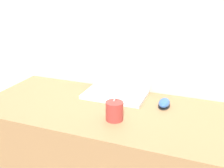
# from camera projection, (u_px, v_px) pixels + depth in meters

# --- Properties ---
(wall_back) EXTENTS (7.00, 0.04, 2.50)m
(wall_back) POSITION_uv_depth(u_px,v_px,m) (126.00, 7.00, 1.46)
(wall_back) COLOR silver
(wall_back) RESTS_ON ground_plane
(laptop) EXTENTS (0.34, 0.27, 0.26)m
(laptop) POSITION_uv_depth(u_px,v_px,m) (118.00, 83.00, 1.50)
(laptop) COLOR silver
(laptop) RESTS_ON desk
(drink_cup) EXTENTS (0.08, 0.08, 0.19)m
(drink_cup) POSITION_uv_depth(u_px,v_px,m) (114.00, 111.00, 1.21)
(drink_cup) COLOR #9E332D
(drink_cup) RESTS_ON desk
(computer_mouse) EXTENTS (0.06, 0.11, 0.04)m
(computer_mouse) POSITION_uv_depth(u_px,v_px,m) (164.00, 103.00, 1.35)
(computer_mouse) COLOR black
(computer_mouse) RESTS_ON desk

